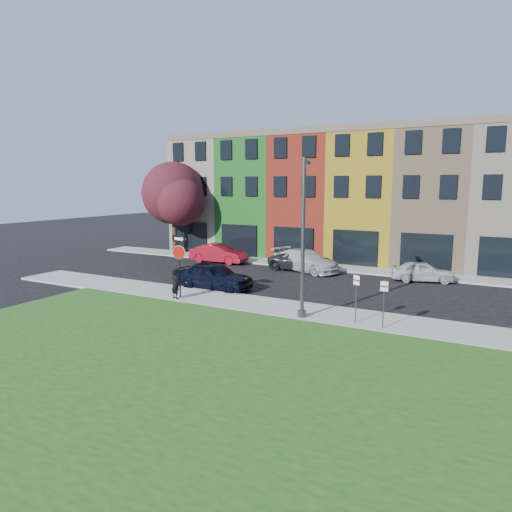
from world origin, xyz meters
The scene contains 16 objects.
ground centered at (0.00, 0.00, 0.00)m, with size 120.00×120.00×0.00m, color black.
sidewalk_near centered at (2.00, 3.00, 0.06)m, with size 40.00×3.00×0.12m, color gray.
sidewalk_far centered at (-3.00, 15.00, 0.06)m, with size 40.00×2.40×0.12m, color gray.
grass_park centered at (8.00, -6.00, 0.05)m, with size 40.00×16.00×0.10m, color #1B4B15.
rowhouse_block centered at (-2.50, 21.18, 4.99)m, with size 30.00×10.12×10.00m.
stop_sign centered at (-5.56, 2.18, 2.50)m, with size 1.03×0.28×3.36m.
man centered at (-5.65, 1.90, 0.92)m, with size 0.67×0.53×1.60m, color black.
sedan_near centered at (-5.32, 5.17, 0.81)m, with size 4.78×1.98×1.62m, color black.
parked_car_red centered at (-10.07, 13.02, 0.75)m, with size 4.67×1.94×1.50m, color maroon.
parked_car_silver centered at (-2.66, 12.99, 0.77)m, with size 5.75×3.81×1.55m, color #BBBAC0.
parked_car_dark centered at (-2.99, 13.20, 0.68)m, with size 4.93×2.37×1.35m, color black.
parked_car_white centered at (5.28, 13.26, 0.66)m, with size 4.12×2.50×1.31m, color beige.
street_lamp centered at (1.57, 2.12, 3.77)m, with size 1.02×2.51×7.22m.
parking_sign_a centered at (4.07, 2.16, 1.51)m, with size 0.30×0.16×2.24m.
parking_sign_b centered at (5.31, 1.95, 1.45)m, with size 0.32×0.10×2.12m.
tree_purple centered at (-15.76, 14.94, 5.26)m, with size 6.52×5.70×8.00m.
Camera 1 is at (9.35, -17.04, 6.17)m, focal length 32.00 mm.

